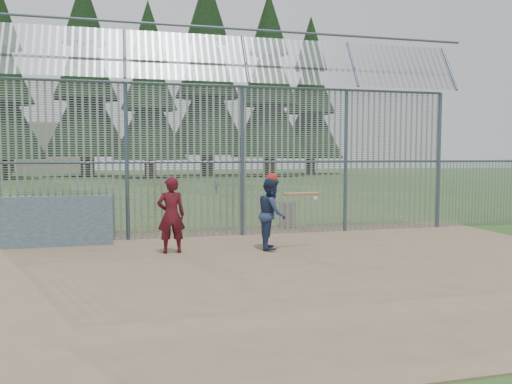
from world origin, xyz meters
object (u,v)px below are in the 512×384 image
object	(u,v)px
dugout_wall	(58,222)
onlooker	(171,215)
batter	(272,213)
bleacher	(10,207)
trash_can	(287,215)

from	to	relation	value
dugout_wall	onlooker	size ratio (longest dim) A/B	1.48
dugout_wall	onlooker	distance (m)	2.91
onlooker	batter	bearing A→B (deg)	175.25
bleacher	dugout_wall	bearing A→B (deg)	-68.96
trash_can	bleacher	size ratio (longest dim) A/B	0.27
dugout_wall	onlooker	xyz separation A→B (m)	(2.54, -1.40, 0.24)
dugout_wall	trash_can	xyz separation A→B (m)	(6.25, 1.77, -0.24)
batter	trash_can	size ratio (longest dim) A/B	2.01
batter	bleacher	distance (m)	10.41
batter	bleacher	bearing A→B (deg)	57.81
batter	onlooker	size ratio (longest dim) A/B	0.98
dugout_wall	bleacher	xyz separation A→B (m)	(-2.33, 6.05, -0.21)
trash_can	batter	bearing A→B (deg)	-113.57
onlooker	trash_can	size ratio (longest dim) A/B	2.06
batter	onlooker	xyz separation A→B (m)	(-2.29, 0.09, 0.02)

